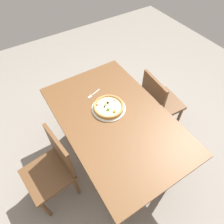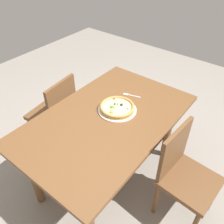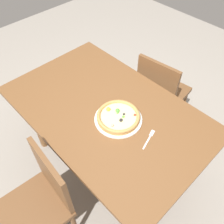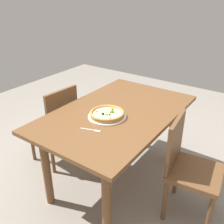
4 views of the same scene
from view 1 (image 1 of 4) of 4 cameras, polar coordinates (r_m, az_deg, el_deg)
The scene contains 7 objects.
ground_plane at distance 2.49m, azimuth 0.74°, elevation -12.40°, with size 6.00×6.00×0.00m, color gray.
dining_table at distance 1.94m, azimuth 0.94°, elevation -3.71°, with size 1.47×0.93×0.76m.
chair_near at distance 2.42m, azimuth 13.09°, elevation 2.71°, with size 0.43×0.43×0.87m.
chair_far at distance 1.99m, azimuth -16.41°, elevation -15.04°, with size 0.45×0.45×0.87m.
plate at distance 1.92m, azimuth -0.94°, elevation 1.05°, with size 0.32×0.32×0.01m, color silver.
pizza at distance 1.90m, azimuth -0.95°, elevation 1.53°, with size 0.29×0.29×0.05m.
fork at distance 2.06m, azimuth -5.41°, elevation 5.02°, with size 0.06×0.16×0.00m.
Camera 1 is at (-0.93, 0.63, 2.23)m, focal length 32.31 mm.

